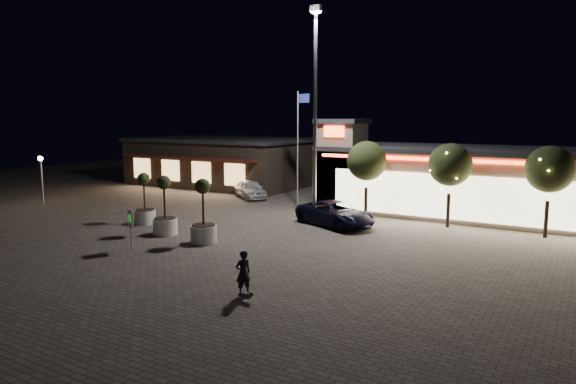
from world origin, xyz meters
The scene contains 17 objects.
ground centered at (0.00, 0.00, 0.00)m, with size 90.00×90.00×0.00m, color #645A51.
retail_building centered at (9.51, 15.82, 2.21)m, with size 20.40×8.40×6.10m.
restaurant_building centered at (-14.00, 19.97, 2.16)m, with size 16.40×11.00×4.30m.
floodlight_pole centered at (2.00, 8.00, 7.02)m, with size 0.60×0.40×12.38m.
flagpole centered at (-1.90, 13.00, 4.74)m, with size 0.95×0.10×8.00m.
lamp_post_west centered at (-18.00, 4.00, 2.46)m, with size 0.36×0.36×3.48m.
string_tree_a centered at (4.00, 11.00, 3.56)m, with size 2.42×2.42×4.79m.
string_tree_b centered at (9.00, 11.00, 3.56)m, with size 2.42×2.42×4.79m.
string_tree_c centered at (14.00, 11.00, 3.56)m, with size 2.42×2.42×4.79m.
pickup_truck centered at (3.32, 8.07, 0.71)m, with size 2.35×5.10×1.42m, color black.
white_sedan centered at (-6.80, 14.00, 0.71)m, with size 1.67×4.15×1.41m, color silver.
pedestrian centered at (5.62, -4.15, 0.80)m, with size 0.58×0.38×1.60m, color black.
dog centered at (6.18, -4.67, 0.24)m, with size 0.46×0.16×0.25m.
planter_left centered at (-6.46, 2.78, 0.94)m, with size 1.23×1.23×3.03m.
planter_mid centered at (-3.49, 1.39, 0.98)m, with size 1.29×1.29×3.18m.
planter_right centered at (-0.54, 1.03, 1.00)m, with size 1.31×1.31×3.23m.
valet_sign centered at (-2.43, -1.92, 1.38)m, with size 0.62×0.32×1.98m.
Camera 1 is at (15.88, -18.26, 6.19)m, focal length 32.00 mm.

